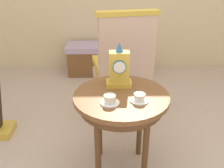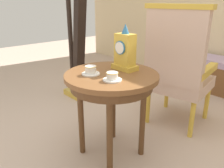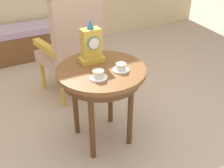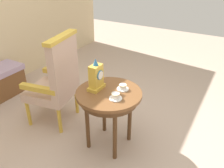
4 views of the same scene
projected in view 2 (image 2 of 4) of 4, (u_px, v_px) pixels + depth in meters
ground_plane at (112, 151)px, 1.91m from camera, size 10.00×10.00×0.00m
side_table at (112, 84)px, 1.69m from camera, size 0.68×0.68×0.68m
teacup_left at (91, 71)px, 1.63m from camera, size 0.13×0.13×0.06m
teacup_right at (112, 77)px, 1.51m from camera, size 0.12×0.12×0.06m
mantel_clock at (125, 52)px, 1.71m from camera, size 0.19×0.11×0.34m
armchair at (178, 67)px, 2.12m from camera, size 0.63×0.62×1.14m
harp at (77, 39)px, 2.74m from camera, size 0.40×0.24×1.81m
window_bench at (214, 74)px, 3.14m from camera, size 1.12×0.40×0.44m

